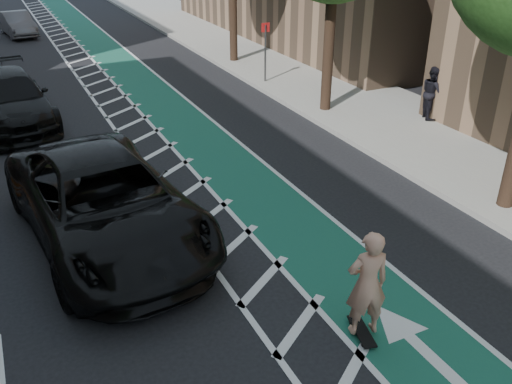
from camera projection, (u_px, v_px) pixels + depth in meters
ground at (190, 303)px, 9.84m from camera, size 120.00×120.00×0.00m
bike_lane at (174, 115)px, 19.00m from camera, size 2.00×90.00×0.01m
buffer_strip at (132, 121)px, 18.41m from camera, size 1.40×90.00×0.01m
sidewalk_right at (330, 90)px, 21.49m from camera, size 5.00×90.00×0.15m
curb_right at (276, 98)px, 20.54m from camera, size 0.12×90.00×0.16m
sign_post at (265, 52)px, 21.77m from camera, size 0.35×0.08×2.47m
skateboard at (362, 331)px, 9.04m from camera, size 0.42×0.84×0.11m
skateboarder at (367, 284)px, 8.59m from camera, size 0.79×0.61×1.91m
suv_near at (105, 202)px, 11.33m from camera, size 3.73×6.87×1.83m
suv_far at (9, 100)px, 17.83m from camera, size 2.83×5.97×1.68m
car_grey at (18, 24)px, 31.02m from camera, size 1.94×4.17×1.32m
pedestrian at (433, 93)px, 17.90m from camera, size 0.94×1.04×1.75m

